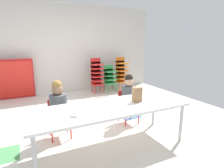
{
  "coord_description": "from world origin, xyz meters",
  "views": [
    {
      "loc": [
        -0.98,
        -3.03,
        1.46
      ],
      "look_at": [
        0.19,
        -0.65,
        0.87
      ],
      "focal_mm": 29.08,
      "sensor_mm": 36.0,
      "label": 1
    }
  ],
  "objects_px": {
    "kid_chair_red_stack": "(97,74)",
    "kid_chair_orange_stack": "(122,72)",
    "paper_plate_near_edge": "(75,116)",
    "seated_child_near_camera": "(58,104)",
    "kid_chair_green_stack": "(110,77)",
    "craft_table": "(111,109)",
    "folded_activity_table": "(16,79)",
    "seated_child_middle_seat": "(129,94)",
    "paper_bag_brown": "(137,94)",
    "donut_powdered_on_plate": "(75,115)",
    "paper_plate_center_table": "(56,110)"
  },
  "relations": [
    {
      "from": "kid_chair_orange_stack",
      "to": "paper_bag_brown",
      "type": "relative_size",
      "value": 4.73
    },
    {
      "from": "seated_child_middle_seat",
      "to": "kid_chair_orange_stack",
      "type": "relative_size",
      "value": 0.88
    },
    {
      "from": "paper_bag_brown",
      "to": "seated_child_near_camera",
      "type": "bearing_deg",
      "value": 150.1
    },
    {
      "from": "seated_child_near_camera",
      "to": "kid_chair_green_stack",
      "type": "xyz_separation_m",
      "value": [
        1.96,
        2.29,
        -0.1
      ]
    },
    {
      "from": "craft_table",
      "to": "donut_powdered_on_plate",
      "type": "relative_size",
      "value": 19.86
    },
    {
      "from": "seated_child_near_camera",
      "to": "kid_chair_green_stack",
      "type": "relative_size",
      "value": 1.15
    },
    {
      "from": "kid_chair_red_stack",
      "to": "folded_activity_table",
      "type": "distance_m",
      "value": 2.2
    },
    {
      "from": "folded_activity_table",
      "to": "paper_plate_near_edge",
      "type": "bearing_deg",
      "value": -78.08
    },
    {
      "from": "folded_activity_table",
      "to": "donut_powdered_on_plate",
      "type": "distance_m",
      "value": 3.41
    },
    {
      "from": "craft_table",
      "to": "kid_chair_orange_stack",
      "type": "xyz_separation_m",
      "value": [
        1.78,
        2.9,
        0.01
      ]
    },
    {
      "from": "craft_table",
      "to": "paper_plate_near_edge",
      "type": "distance_m",
      "value": 0.56
    },
    {
      "from": "paper_bag_brown",
      "to": "donut_powdered_on_plate",
      "type": "height_order",
      "value": "paper_bag_brown"
    },
    {
      "from": "kid_chair_green_stack",
      "to": "craft_table",
      "type": "bearing_deg",
      "value": -115.16
    },
    {
      "from": "paper_plate_near_edge",
      "to": "seated_child_near_camera",
      "type": "bearing_deg",
      "value": 94.58
    },
    {
      "from": "kid_chair_green_stack",
      "to": "paper_plate_center_table",
      "type": "distance_m",
      "value": 3.43
    },
    {
      "from": "kid_chair_orange_stack",
      "to": "paper_plate_near_edge",
      "type": "relative_size",
      "value": 5.78
    },
    {
      "from": "kid_chair_red_stack",
      "to": "folded_activity_table",
      "type": "relative_size",
      "value": 0.96
    },
    {
      "from": "kid_chair_orange_stack",
      "to": "folded_activity_table",
      "type": "relative_size",
      "value": 0.96
    },
    {
      "from": "craft_table",
      "to": "kid_chair_orange_stack",
      "type": "bearing_deg",
      "value": 58.44
    },
    {
      "from": "kid_chair_orange_stack",
      "to": "paper_bag_brown",
      "type": "bearing_deg",
      "value": -114.98
    },
    {
      "from": "paper_plate_near_edge",
      "to": "folded_activity_table",
      "type": "bearing_deg",
      "value": 101.92
    },
    {
      "from": "folded_activity_table",
      "to": "kid_chair_red_stack",
      "type": "bearing_deg",
      "value": -7.74
    },
    {
      "from": "kid_chair_red_stack",
      "to": "paper_bag_brown",
      "type": "height_order",
      "value": "kid_chair_red_stack"
    },
    {
      "from": "seated_child_middle_seat",
      "to": "kid_chair_red_stack",
      "type": "bearing_deg",
      "value": 83.0
    },
    {
      "from": "folded_activity_table",
      "to": "seated_child_near_camera",
      "type": "bearing_deg",
      "value": -76.01
    },
    {
      "from": "kid_chair_red_stack",
      "to": "paper_plate_center_table",
      "type": "bearing_deg",
      "value": -120.92
    },
    {
      "from": "paper_bag_brown",
      "to": "paper_plate_center_table",
      "type": "height_order",
      "value": "paper_bag_brown"
    },
    {
      "from": "seated_child_middle_seat",
      "to": "donut_powdered_on_plate",
      "type": "relative_size",
      "value": 8.34
    },
    {
      "from": "folded_activity_table",
      "to": "seated_child_middle_seat",
      "type": "bearing_deg",
      "value": -53.67
    },
    {
      "from": "paper_plate_center_table",
      "to": "kid_chair_red_stack",
      "type": "bearing_deg",
      "value": 59.08
    },
    {
      "from": "craft_table",
      "to": "paper_bag_brown",
      "type": "height_order",
      "value": "paper_bag_brown"
    },
    {
      "from": "craft_table",
      "to": "paper_plate_near_edge",
      "type": "height_order",
      "value": "paper_plate_near_edge"
    },
    {
      "from": "seated_child_middle_seat",
      "to": "folded_activity_table",
      "type": "bearing_deg",
      "value": 126.33
    },
    {
      "from": "kid_chair_orange_stack",
      "to": "folded_activity_table",
      "type": "height_order",
      "value": "folded_activity_table"
    },
    {
      "from": "kid_chair_green_stack",
      "to": "kid_chair_red_stack",
      "type": "bearing_deg",
      "value": 179.93
    },
    {
      "from": "paper_plate_center_table",
      "to": "donut_powdered_on_plate",
      "type": "height_order",
      "value": "donut_powdered_on_plate"
    },
    {
      "from": "seated_child_middle_seat",
      "to": "donut_powdered_on_plate",
      "type": "height_order",
      "value": "seated_child_middle_seat"
    },
    {
      "from": "kid_chair_red_stack",
      "to": "paper_bag_brown",
      "type": "bearing_deg",
      "value": -99.85
    },
    {
      "from": "kid_chair_red_stack",
      "to": "kid_chair_orange_stack",
      "type": "relative_size",
      "value": 1.0
    },
    {
      "from": "paper_plate_center_table",
      "to": "kid_chair_orange_stack",
      "type": "bearing_deg",
      "value": 47.8
    },
    {
      "from": "paper_bag_brown",
      "to": "folded_activity_table",
      "type": "bearing_deg",
      "value": 117.86
    },
    {
      "from": "kid_chair_red_stack",
      "to": "paper_plate_center_table",
      "type": "relative_size",
      "value": 5.78
    },
    {
      "from": "seated_child_middle_seat",
      "to": "kid_chair_orange_stack",
      "type": "distance_m",
      "value": 2.55
    },
    {
      "from": "donut_powdered_on_plate",
      "to": "folded_activity_table",
      "type": "bearing_deg",
      "value": 101.92
    },
    {
      "from": "kid_chair_red_stack",
      "to": "seated_child_near_camera",
      "type": "bearing_deg",
      "value": -123.91
    },
    {
      "from": "paper_plate_center_table",
      "to": "paper_plate_near_edge",
      "type": "bearing_deg",
      "value": -61.62
    },
    {
      "from": "kid_chair_red_stack",
      "to": "kid_chair_orange_stack",
      "type": "bearing_deg",
      "value": 0.0
    },
    {
      "from": "folded_activity_table",
      "to": "craft_table",
      "type": "bearing_deg",
      "value": -68.71
    },
    {
      "from": "seated_child_middle_seat",
      "to": "paper_bag_brown",
      "type": "distance_m",
      "value": 0.66
    },
    {
      "from": "craft_table",
      "to": "donut_powdered_on_plate",
      "type": "bearing_deg",
      "value": -165.55
    }
  ]
}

